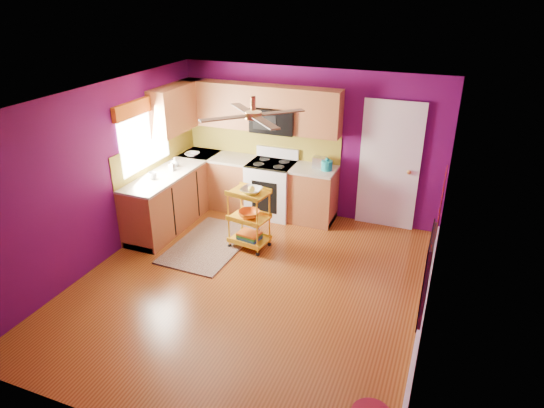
% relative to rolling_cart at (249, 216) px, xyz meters
% --- Properties ---
extents(ground, '(5.00, 5.00, 0.00)m').
position_rel_rolling_cart_xyz_m(ground, '(0.42, -0.96, -0.53)').
color(ground, '#6A3210').
rests_on(ground, ground).
extents(room_envelope, '(4.54, 5.04, 2.52)m').
position_rel_rolling_cart_xyz_m(room_envelope, '(0.45, -0.96, 1.11)').
color(room_envelope, '#52094A').
rests_on(room_envelope, ground).
extents(lower_cabinets, '(2.81, 2.31, 0.94)m').
position_rel_rolling_cart_xyz_m(lower_cabinets, '(-0.92, 0.86, -0.09)').
color(lower_cabinets, brown).
rests_on(lower_cabinets, ground).
extents(electric_range, '(0.76, 0.66, 1.13)m').
position_rel_rolling_cart_xyz_m(electric_range, '(-0.13, 1.22, -0.04)').
color(electric_range, white).
rests_on(electric_range, ground).
extents(upper_cabinetry, '(2.80, 2.30, 1.26)m').
position_rel_rolling_cart_xyz_m(upper_cabinetry, '(-0.82, 1.22, 1.27)').
color(upper_cabinetry, brown).
rests_on(upper_cabinetry, ground).
extents(left_window, '(0.08, 1.35, 1.08)m').
position_rel_rolling_cart_xyz_m(left_window, '(-1.79, 0.09, 1.21)').
color(left_window, white).
rests_on(left_window, ground).
extents(panel_door, '(0.95, 0.11, 2.15)m').
position_rel_rolling_cart_xyz_m(panel_door, '(1.78, 1.51, 0.50)').
color(panel_door, white).
rests_on(panel_door, ground).
extents(right_wall_art, '(0.04, 2.74, 1.04)m').
position_rel_rolling_cart_xyz_m(right_wall_art, '(2.65, -1.29, 0.92)').
color(right_wall_art, black).
rests_on(right_wall_art, ground).
extents(ceiling_fan, '(1.01, 1.01, 0.26)m').
position_rel_rolling_cart_xyz_m(ceiling_fan, '(0.42, -0.76, 1.76)').
color(ceiling_fan, '#BF8C3F').
rests_on(ceiling_fan, ground).
extents(shag_rug, '(1.03, 1.65, 0.02)m').
position_rel_rolling_cart_xyz_m(shag_rug, '(-0.60, -0.18, -0.51)').
color(shag_rug, black).
rests_on(shag_rug, ground).
extents(rolling_cart, '(0.62, 0.49, 1.03)m').
position_rel_rolling_cart_xyz_m(rolling_cart, '(0.00, 0.00, 0.00)').
color(rolling_cart, yellow).
rests_on(rolling_cart, ground).
extents(teal_kettle, '(0.18, 0.18, 0.21)m').
position_rel_rolling_cart_xyz_m(teal_kettle, '(0.82, 1.24, 0.50)').
color(teal_kettle, teal).
rests_on(teal_kettle, lower_cabinets).
extents(toaster, '(0.22, 0.15, 0.18)m').
position_rel_rolling_cart_xyz_m(toaster, '(0.68, 1.31, 0.50)').
color(toaster, beige).
rests_on(toaster, lower_cabinets).
extents(soap_bottle_a, '(0.08, 0.08, 0.17)m').
position_rel_rolling_cart_xyz_m(soap_bottle_a, '(-1.49, 0.30, 0.50)').
color(soap_bottle_a, '#EA3F72').
rests_on(soap_bottle_a, lower_cabinets).
extents(soap_bottle_b, '(0.13, 0.13, 0.16)m').
position_rel_rolling_cart_xyz_m(soap_bottle_b, '(-1.54, 0.47, 0.50)').
color(soap_bottle_b, white).
rests_on(soap_bottle_b, lower_cabinets).
extents(counter_dish, '(0.24, 0.24, 0.06)m').
position_rel_rolling_cart_xyz_m(counter_dish, '(-1.56, 1.05, 0.44)').
color(counter_dish, white).
rests_on(counter_dish, lower_cabinets).
extents(counter_cup, '(0.14, 0.14, 0.11)m').
position_rel_rolling_cart_xyz_m(counter_cup, '(-1.57, -0.13, 0.47)').
color(counter_cup, white).
rests_on(counter_cup, lower_cabinets).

